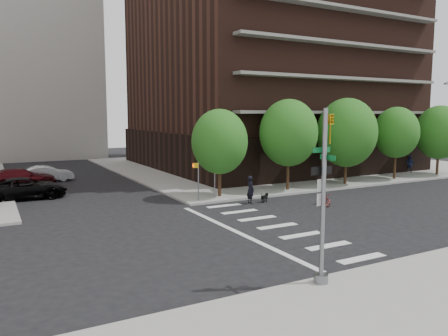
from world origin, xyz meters
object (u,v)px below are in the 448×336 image
at_px(traffic_signal, 323,210).
at_px(dog_walker, 250,190).
at_px(pedestrian_far, 410,164).
at_px(parked_car_silver, 47,174).
at_px(parked_car_maroon, 21,178).
at_px(parked_car_black, 26,188).
at_px(scooter, 324,199).

distance_m(traffic_signal, dog_walker, 14.47).
bearing_deg(pedestrian_far, parked_car_silver, -124.12).
xyz_separation_m(parked_car_maroon, dog_walker, (13.07, -14.53, 0.15)).
xyz_separation_m(traffic_signal, parked_car_silver, (-5.43, 30.12, -1.98)).
relative_size(parked_car_maroon, pedestrian_far, 3.23).
distance_m(dog_walker, pedestrian_far, 22.91).
height_order(parked_car_maroon, pedestrian_far, pedestrian_far).
bearing_deg(parked_car_black, traffic_signal, -161.38).
bearing_deg(traffic_signal, parked_car_black, 109.18).
xyz_separation_m(parked_car_silver, dog_walker, (10.81, -16.80, 0.22)).
height_order(dog_walker, pedestrian_far, dog_walker).
relative_size(parked_car_maroon, scooter, 3.41).
xyz_separation_m(parked_car_maroon, scooter, (17.00, -17.39, -0.37)).
bearing_deg(parked_car_maroon, traffic_signal, -170.07).
height_order(parked_car_silver, dog_walker, dog_walker).
bearing_deg(pedestrian_far, scooter, -81.19).
height_order(scooter, pedestrian_far, pedestrian_far).
distance_m(parked_car_maroon, scooter, 24.32).
height_order(parked_car_black, parked_car_silver, parked_car_black).
bearing_deg(traffic_signal, parked_car_silver, 100.22).
bearing_deg(pedestrian_far, parked_car_black, -110.80).
bearing_deg(parked_car_silver, dog_walker, -149.47).
relative_size(parked_car_silver, dog_walker, 2.33).
relative_size(parked_car_silver, pedestrian_far, 2.58).
bearing_deg(parked_car_silver, parked_car_maroon, 132.90).
xyz_separation_m(parked_car_black, parked_car_silver, (2.30, 7.89, -0.05)).
bearing_deg(parked_car_maroon, dog_walker, -143.54).
height_order(parked_car_maroon, parked_car_silver, parked_car_maroon).
distance_m(traffic_signal, scooter, 14.19).
distance_m(scooter, pedestrian_far, 20.07).
height_order(traffic_signal, dog_walker, traffic_signal).
xyz_separation_m(scooter, pedestrian_far, (18.38, 8.03, 0.58)).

